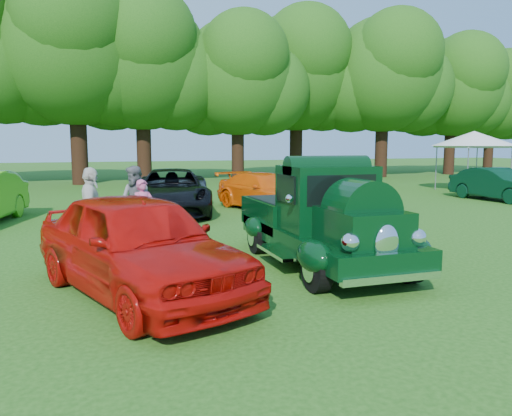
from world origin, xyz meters
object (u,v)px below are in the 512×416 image
object	(u,v)px
red_convertible	(138,244)
spectator_white	(91,212)
back_car_blue	(335,190)
canopy_tent	(474,139)
hero_pickup	(321,222)
back_car_orange	(266,191)
spectator_grey	(135,202)
back_car_black	(172,191)
back_car_green	(498,184)
spectator_pink	(143,210)

from	to	relation	value
red_convertible	spectator_white	xyz separation A→B (m)	(-0.70, 3.23, 0.13)
back_car_blue	canopy_tent	world-z (taller)	canopy_tent
hero_pickup	canopy_tent	distance (m)	18.29
spectator_white	back_car_blue	bearing A→B (deg)	-53.93
back_car_orange	spectator_grey	distance (m)	6.52
red_convertible	spectator_white	bearing A→B (deg)	81.25
red_convertible	back_car_black	world-z (taller)	red_convertible
back_car_green	spectator_white	xyz separation A→B (m)	(-16.44, -5.62, 0.27)
back_car_green	canopy_tent	xyz separation A→B (m)	(1.94, 3.73, 1.94)
hero_pickup	canopy_tent	xyz separation A→B (m)	(14.01, 11.63, 1.77)
back_car_orange	spectator_pink	bearing A→B (deg)	-154.75
spectator_pink	hero_pickup	bearing A→B (deg)	-64.44
back_car_black	spectator_pink	bearing A→B (deg)	-97.40
hero_pickup	back_car_black	bearing A→B (deg)	101.77
spectator_pink	spectator_white	distance (m)	1.85
back_car_black	canopy_tent	size ratio (longest dim) A/B	1.31
spectator_pink	canopy_tent	bearing A→B (deg)	9.79
back_car_black	spectator_pink	xyz separation A→B (m)	(-1.42, -4.61, -0.00)
spectator_grey	canopy_tent	world-z (taller)	canopy_tent
red_convertible	back_car_orange	size ratio (longest dim) A/B	1.06
red_convertible	back_car_orange	xyz separation A→B (m)	(5.40, 9.21, -0.16)
spectator_grey	canopy_tent	xyz separation A→B (m)	(17.30, 7.53, 1.71)
back_car_orange	spectator_pink	world-z (taller)	spectator_pink
back_car_orange	spectator_white	world-z (taller)	spectator_white
back_car_orange	canopy_tent	bearing A→B (deg)	-2.82
back_car_blue	back_car_green	distance (m)	7.75
red_convertible	spectator_white	distance (m)	3.31
spectator_white	canopy_tent	bearing A→B (deg)	-59.21
back_car_blue	spectator_pink	bearing A→B (deg)	-142.21
hero_pickup	spectator_pink	size ratio (longest dim) A/B	3.33
back_car_green	spectator_pink	distance (m)	15.79
back_car_blue	spectator_grey	world-z (taller)	spectator_grey
back_car_black	spectator_white	world-z (taller)	spectator_white
back_car_blue	back_car_green	size ratio (longest dim) A/B	0.95
back_car_blue	spectator_pink	distance (m)	8.52
red_convertible	back_car_green	world-z (taller)	red_convertible
back_car_green	canopy_tent	distance (m)	4.63
back_car_green	spectator_grey	size ratio (longest dim) A/B	2.27
back_car_black	spectator_grey	xyz separation A→B (m)	(-1.57, -4.16, 0.16)
spectator_pink	spectator_white	size ratio (longest dim) A/B	0.80
spectator_white	canopy_tent	size ratio (longest dim) A/B	0.45
back_car_green	back_car_blue	bearing A→B (deg)	176.46
back_car_blue	back_car_green	xyz separation A→B (m)	(7.74, 0.13, 0.01)
back_car_green	spectator_white	distance (m)	17.37
back_car_green	spectator_white	size ratio (longest dim) A/B	2.19
hero_pickup	back_car_blue	xyz separation A→B (m)	(4.32, 7.76, -0.18)
back_car_orange	back_car_green	bearing A→B (deg)	-20.18
spectator_grey	hero_pickup	bearing A→B (deg)	1.19
back_car_blue	red_convertible	bearing A→B (deg)	-123.61
back_car_black	canopy_tent	world-z (taller)	canopy_tent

